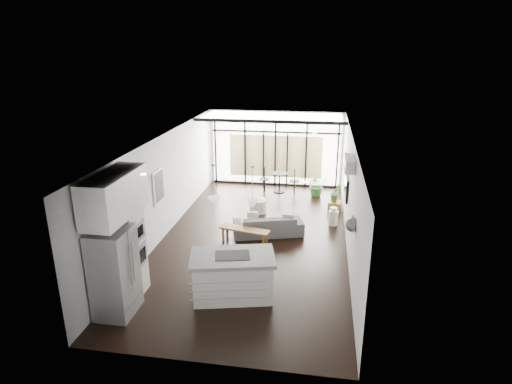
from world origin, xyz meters
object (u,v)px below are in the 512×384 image
(island, at_px, (233,276))
(milk_can, at_px, (333,216))
(tv, at_px, (346,187))
(sofa, at_px, (268,222))
(console_bench, at_px, (245,236))
(fridge, at_px, (115,272))
(pouf, at_px, (258,206))

(island, distance_m, milk_can, 4.73)
(milk_can, xyz_separation_m, tv, (0.30, -0.30, 1.03))
(sofa, height_order, console_bench, sofa)
(island, bearing_deg, sofa, 71.22)
(island, height_order, fridge, fridge)
(sofa, distance_m, console_bench, 0.91)
(fridge, distance_m, tv, 6.68)
(pouf, bearing_deg, console_bench, -89.81)
(console_bench, xyz_separation_m, pouf, (-0.01, 2.33, -0.01))
(milk_can, distance_m, tv, 1.11)
(island, height_order, milk_can, island)
(tv, bearing_deg, pouf, 160.39)
(fridge, relative_size, console_bench, 1.31)
(milk_can, height_order, tv, tv)
(console_bench, bearing_deg, fridge, -106.24)
(fridge, xyz_separation_m, console_bench, (1.91, 3.47, -0.67))
(fridge, bearing_deg, tv, 46.70)
(milk_can, bearing_deg, fridge, -129.66)
(fridge, height_order, sofa, fridge)
(milk_can, bearing_deg, console_bench, -144.49)
(island, relative_size, console_bench, 1.27)
(island, bearing_deg, pouf, 79.53)
(tv, bearing_deg, console_bench, -152.52)
(sofa, distance_m, milk_can, 2.06)
(pouf, bearing_deg, tv, -19.61)
(fridge, distance_m, milk_can, 6.72)
(fridge, xyz_separation_m, pouf, (1.91, 5.80, -0.68))
(fridge, xyz_separation_m, sofa, (2.45, 4.18, -0.51))
(sofa, relative_size, pouf, 3.62)
(sofa, relative_size, milk_can, 3.53)
(pouf, height_order, milk_can, milk_can)
(console_bench, distance_m, milk_can, 2.89)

